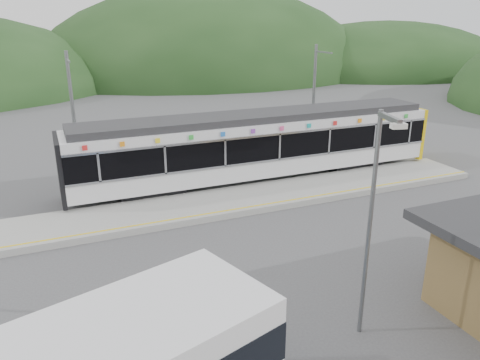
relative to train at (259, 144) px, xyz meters
name	(u,v)px	position (x,y,z in m)	size (l,w,h in m)	color
ground	(273,229)	(-2.10, -6.00, -2.06)	(120.00, 120.00, 0.00)	#4C4C4F
hills	(328,175)	(4.09, -0.71, -2.06)	(146.00, 149.00, 26.00)	#1E3D19
platform	(243,200)	(-2.10, -2.70, -1.91)	(26.00, 3.20, 0.30)	#9E9E99
yellow_line	(254,206)	(-2.10, -4.00, -1.76)	(26.00, 0.10, 0.01)	yellow
train	(259,144)	(0.00, 0.00, 0.00)	(20.44, 3.01, 3.74)	black
catenary_mast_west	(74,119)	(-9.10, 2.56, 1.58)	(0.18, 1.80, 7.00)	slate
catenary_mast_east	(314,101)	(4.90, 2.56, 1.58)	(0.18, 1.80, 7.00)	slate
lamp_post	(374,210)	(-2.89, -13.18, 1.75)	(0.39, 1.15, 6.41)	slate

